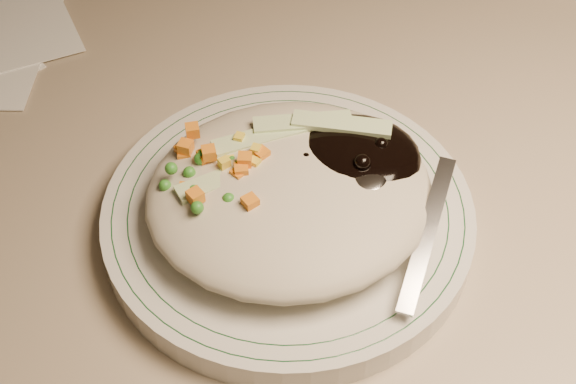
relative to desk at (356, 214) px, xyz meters
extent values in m
cube|color=gray|center=(0.00, 0.00, 0.18)|extent=(1.40, 0.70, 0.04)
cylinder|color=silver|center=(-0.11, -0.16, 0.21)|extent=(0.26, 0.26, 0.02)
torus|color=#144723|center=(-0.11, -0.16, 0.22)|extent=(0.24, 0.24, 0.00)
torus|color=#144723|center=(-0.11, -0.16, 0.22)|extent=(0.22, 0.22, 0.00)
ellipsoid|color=#B5AC93|center=(-0.11, -0.17, 0.24)|extent=(0.19, 0.18, 0.04)
ellipsoid|color=black|center=(-0.07, -0.15, 0.25)|extent=(0.10, 0.09, 0.03)
ellipsoid|color=orange|center=(-0.16, -0.15, 0.24)|extent=(0.08, 0.08, 0.02)
sphere|color=black|center=(-0.10, -0.15, 0.25)|extent=(0.01, 0.01, 0.01)
sphere|color=black|center=(-0.07, -0.15, 0.25)|extent=(0.01, 0.01, 0.01)
sphere|color=black|center=(-0.05, -0.15, 0.26)|extent=(0.01, 0.01, 0.01)
sphere|color=black|center=(-0.05, -0.14, 0.25)|extent=(0.01, 0.01, 0.01)
sphere|color=black|center=(-0.06, -0.17, 0.26)|extent=(0.01, 0.01, 0.01)
sphere|color=black|center=(-0.07, -0.15, 0.25)|extent=(0.01, 0.01, 0.01)
sphere|color=black|center=(-0.06, -0.14, 0.25)|extent=(0.01, 0.01, 0.01)
cube|color=orange|center=(-0.16, -0.14, 0.26)|extent=(0.01, 0.01, 0.01)
cube|color=orange|center=(-0.14, -0.16, 0.25)|extent=(0.01, 0.01, 0.01)
cube|color=orange|center=(-0.17, -0.12, 0.26)|extent=(0.01, 0.01, 0.01)
cube|color=orange|center=(-0.14, -0.15, 0.26)|extent=(0.01, 0.01, 0.01)
cube|color=orange|center=(-0.14, -0.16, 0.26)|extent=(0.01, 0.01, 0.01)
cube|color=orange|center=(-0.18, -0.12, 0.25)|extent=(0.01, 0.01, 0.01)
cube|color=orange|center=(-0.16, -0.14, 0.26)|extent=(0.01, 0.01, 0.01)
cube|color=orange|center=(-0.14, -0.16, 0.26)|extent=(0.01, 0.01, 0.01)
cube|color=orange|center=(-0.13, -0.14, 0.26)|extent=(0.01, 0.01, 0.01)
cube|color=orange|center=(-0.17, -0.12, 0.26)|extent=(0.01, 0.01, 0.01)
cube|color=orange|center=(-0.17, -0.17, 0.26)|extent=(0.01, 0.01, 0.01)
cube|color=orange|center=(-0.14, -0.18, 0.26)|extent=(0.01, 0.01, 0.01)
cube|color=orange|center=(-0.18, -0.16, 0.25)|extent=(0.01, 0.01, 0.01)
cube|color=orange|center=(-0.17, -0.13, 0.25)|extent=(0.01, 0.01, 0.01)
sphere|color=#388C28|center=(-0.14, -0.15, 0.25)|extent=(0.01, 0.01, 0.01)
sphere|color=#388C28|center=(-0.17, -0.18, 0.26)|extent=(0.01, 0.01, 0.01)
sphere|color=#388C28|center=(-0.17, -0.15, 0.26)|extent=(0.01, 0.01, 0.01)
sphere|color=#388C28|center=(-0.19, -0.15, 0.26)|extent=(0.01, 0.01, 0.01)
sphere|color=#388C28|center=(-0.14, -0.14, 0.25)|extent=(0.01, 0.01, 0.01)
sphere|color=#388C28|center=(-0.14, -0.17, 0.25)|extent=(0.01, 0.01, 0.01)
sphere|color=#388C28|center=(-0.16, -0.15, 0.25)|extent=(0.01, 0.01, 0.01)
sphere|color=#388C28|center=(-0.16, -0.17, 0.25)|extent=(0.01, 0.01, 0.01)
sphere|color=#388C28|center=(-0.19, -0.15, 0.25)|extent=(0.01, 0.01, 0.01)
sphere|color=#388C28|center=(-0.16, -0.14, 0.26)|extent=(0.01, 0.01, 0.01)
sphere|color=#388C28|center=(-0.17, -0.14, 0.26)|extent=(0.01, 0.01, 0.01)
sphere|color=#388C28|center=(-0.17, -0.16, 0.25)|extent=(0.01, 0.01, 0.01)
sphere|color=#388C28|center=(-0.15, -0.18, 0.26)|extent=(0.01, 0.01, 0.01)
sphere|color=#388C28|center=(-0.12, -0.13, 0.25)|extent=(0.01, 0.01, 0.01)
cube|color=yellow|center=(-0.15, -0.14, 0.25)|extent=(0.01, 0.01, 0.01)
cube|color=yellow|center=(-0.13, -0.15, 0.26)|extent=(0.01, 0.01, 0.01)
cube|color=yellow|center=(-0.16, -0.14, 0.25)|extent=(0.01, 0.01, 0.01)
cube|color=yellow|center=(-0.15, -0.15, 0.26)|extent=(0.01, 0.01, 0.01)
cube|color=yellow|center=(-0.16, -0.15, 0.25)|extent=(0.01, 0.01, 0.01)
cube|color=yellow|center=(-0.13, -0.14, 0.26)|extent=(0.01, 0.01, 0.01)
cube|color=yellow|center=(-0.14, -0.13, 0.26)|extent=(0.01, 0.01, 0.01)
cube|color=yellow|center=(-0.15, -0.15, 0.25)|extent=(0.01, 0.01, 0.01)
cube|color=#B2D18C|center=(-0.12, -0.13, 0.26)|extent=(0.07, 0.02, 0.00)
cube|color=#B2D18C|center=(-0.09, -0.12, 0.26)|extent=(0.07, 0.02, 0.00)
cube|color=#B2D18C|center=(-0.15, -0.16, 0.26)|extent=(0.07, 0.03, 0.00)
cube|color=#B2D18C|center=(-0.07, -0.13, 0.26)|extent=(0.07, 0.04, 0.00)
cube|color=#B2D18C|center=(-0.11, -0.17, 0.25)|extent=(0.07, 0.02, 0.00)
ellipsoid|color=silver|center=(-0.06, -0.17, 0.25)|extent=(0.05, 0.06, 0.01)
cube|color=silver|center=(-0.04, -0.22, 0.24)|extent=(0.07, 0.10, 0.03)
camera|label=1|loc=(-0.20, -0.51, 0.64)|focal=50.00mm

